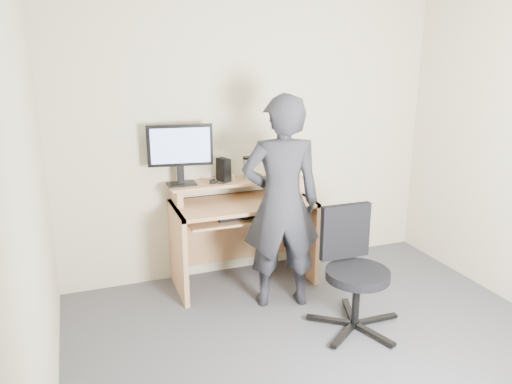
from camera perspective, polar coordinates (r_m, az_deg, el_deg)
ground at (r=3.50m, az=10.09°, el=-19.43°), size 3.50×3.50×0.00m
back_wall at (r=4.51m, az=-0.37°, el=6.29°), size 3.50×0.02×2.50m
desk at (r=4.42m, az=-1.81°, el=-3.35°), size 1.20×0.60×0.91m
monitor at (r=4.18m, az=-8.66°, el=4.86°), size 0.54×0.15×0.51m
external_drive at (r=4.32m, az=-3.74°, el=2.55°), size 0.11×0.15×0.20m
travel_mug at (r=4.38m, az=-0.98°, el=2.64°), size 0.08×0.08×0.18m
smartphone at (r=4.42m, az=1.58°, el=1.64°), size 0.08×0.14×0.01m
charger at (r=4.26m, az=-4.98°, el=1.19°), size 0.05×0.04×0.03m
headphones at (r=4.42m, az=-3.51°, el=1.65°), size 0.19×0.19×0.06m
keyboard at (r=4.22m, az=-1.50°, el=-2.61°), size 0.46×0.19×0.03m
mouse at (r=4.33m, az=3.95°, el=-0.71°), size 0.11×0.09×0.04m
office_chair at (r=3.78m, az=11.02°, el=-8.18°), size 0.68×0.71×0.89m
person at (r=3.90m, az=2.92°, el=-1.30°), size 0.70×0.53×1.71m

